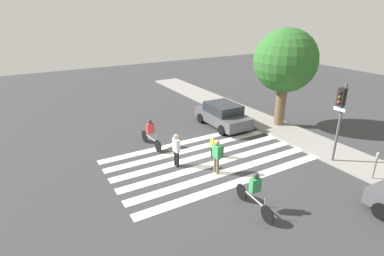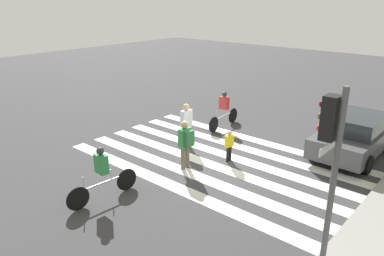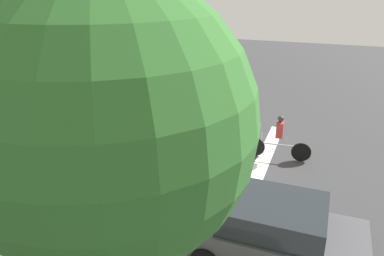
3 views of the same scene
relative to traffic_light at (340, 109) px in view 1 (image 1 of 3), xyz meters
The scene contains 12 objects.
ground_plane 6.82m from the traffic_light, 123.64° to the right, with size 60.00×60.00×0.00m, color #38383A.
sidewalk_curb 4.56m from the traffic_light, 162.17° to the left, with size 36.00×2.50×0.14m.
crosswalk_stripes 6.82m from the traffic_light, 123.64° to the right, with size 5.55×10.00×0.01m.
traffic_light is the anchor object (origin of this frame).
parking_meter 2.73m from the traffic_light, ahead, with size 0.15×0.15×1.44m.
street_tree 5.58m from the traffic_light, 162.75° to the left, with size 3.93×3.93×6.28m.
pedestrian_child_with_backpack 6.17m from the traffic_light, 111.08° to the right, with size 0.47×0.40×1.70m.
pedestrian_adult_tall_backpack 6.35m from the traffic_light, 126.97° to the right, with size 0.34×0.20×1.15m.
pedestrian_adult_blue_shirt 7.98m from the traffic_light, 118.11° to the right, with size 0.48×0.25×1.71m.
cyclist_mid_street 6.32m from the traffic_light, 80.75° to the right, with size 2.29×0.42×1.63m.
cyclist_near_curb 9.71m from the traffic_light, 132.18° to the right, with size 2.31×0.42×1.64m.
car_parked_dark_suv 7.51m from the traffic_light, 166.86° to the right, with size 4.09×2.10×1.54m.
Camera 1 is at (11.50, -7.65, 7.20)m, focal length 28.00 mm.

